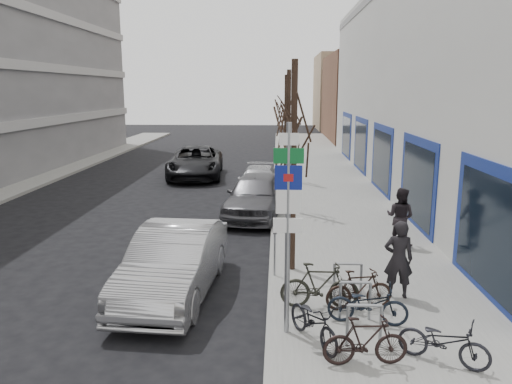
# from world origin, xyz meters

# --- Properties ---
(ground) EXTENTS (120.00, 120.00, 0.00)m
(ground) POSITION_xyz_m (0.00, 0.00, 0.00)
(ground) COLOR black
(ground) RESTS_ON ground
(sidewalk_east) EXTENTS (5.00, 70.00, 0.15)m
(sidewalk_east) POSITION_xyz_m (4.50, 10.00, 0.07)
(sidewalk_east) COLOR slate
(sidewalk_east) RESTS_ON ground
(brick_building_far) EXTENTS (12.00, 14.00, 8.00)m
(brick_building_far) POSITION_xyz_m (13.00, 40.00, 4.00)
(brick_building_far) COLOR brown
(brick_building_far) RESTS_ON ground
(tan_building_far) EXTENTS (13.00, 12.00, 9.00)m
(tan_building_far) POSITION_xyz_m (13.50, 55.00, 4.50)
(tan_building_far) COLOR #937A5B
(tan_building_far) RESTS_ON ground
(highway_sign_pole) EXTENTS (0.55, 0.10, 4.20)m
(highway_sign_pole) POSITION_xyz_m (2.40, -0.01, 2.46)
(highway_sign_pole) COLOR gray
(highway_sign_pole) RESTS_ON ground
(bike_rack) EXTENTS (0.66, 2.26, 0.83)m
(bike_rack) POSITION_xyz_m (3.80, 0.60, 0.66)
(bike_rack) COLOR gray
(bike_rack) RESTS_ON sidewalk_east
(tree_near) EXTENTS (1.80, 1.80, 5.50)m
(tree_near) POSITION_xyz_m (2.60, 3.50, 4.10)
(tree_near) COLOR black
(tree_near) RESTS_ON ground
(tree_mid) EXTENTS (1.80, 1.80, 5.50)m
(tree_mid) POSITION_xyz_m (2.60, 10.00, 4.10)
(tree_mid) COLOR black
(tree_mid) RESTS_ON ground
(tree_far) EXTENTS (1.80, 1.80, 5.50)m
(tree_far) POSITION_xyz_m (2.60, 16.50, 4.10)
(tree_far) COLOR black
(tree_far) RESTS_ON ground
(meter_front) EXTENTS (0.10, 0.08, 1.27)m
(meter_front) POSITION_xyz_m (2.15, 3.00, 0.92)
(meter_front) COLOR gray
(meter_front) RESTS_ON sidewalk_east
(meter_mid) EXTENTS (0.10, 0.08, 1.27)m
(meter_mid) POSITION_xyz_m (2.15, 8.50, 0.92)
(meter_mid) COLOR gray
(meter_mid) RESTS_ON sidewalk_east
(meter_back) EXTENTS (0.10, 0.08, 1.27)m
(meter_back) POSITION_xyz_m (2.15, 14.00, 0.92)
(meter_back) COLOR gray
(meter_back) RESTS_ON sidewalk_east
(bike_near_left) EXTENTS (1.19, 1.68, 1.00)m
(bike_near_left) POSITION_xyz_m (2.89, -0.41, 0.65)
(bike_near_left) COLOR black
(bike_near_left) RESTS_ON sidewalk_east
(bike_near_right) EXTENTS (1.51, 0.57, 0.90)m
(bike_near_right) POSITION_xyz_m (3.72, -1.14, 0.60)
(bike_near_right) COLOR black
(bike_near_right) RESTS_ON sidewalk_east
(bike_mid_curb) EXTENTS (1.65, 0.73, 0.98)m
(bike_mid_curb) POSITION_xyz_m (4.03, 0.42, 0.64)
(bike_mid_curb) COLOR black
(bike_mid_curb) RESTS_ON sidewalk_east
(bike_mid_inner) EXTENTS (1.71, 0.52, 1.04)m
(bike_mid_inner) POSITION_xyz_m (3.12, 1.11, 0.67)
(bike_mid_inner) COLOR black
(bike_mid_inner) RESTS_ON sidewalk_east
(bike_far_curb) EXTENTS (1.58, 1.14, 0.94)m
(bike_far_curb) POSITION_xyz_m (5.07, -1.01, 0.62)
(bike_far_curb) COLOR black
(bike_far_curb) RESTS_ON sidewalk_east
(bike_far_inner) EXTENTS (1.55, 0.74, 0.91)m
(bike_far_inner) POSITION_xyz_m (3.96, 1.09, 0.60)
(bike_far_inner) COLOR black
(bike_far_inner) RESTS_ON sidewalk_east
(parked_car_front) EXTENTS (2.04, 5.02, 1.62)m
(parked_car_front) POSITION_xyz_m (-0.20, 2.02, 0.81)
(parked_car_front) COLOR #A5A6AA
(parked_car_front) RESTS_ON ground
(parked_car_mid) EXTENTS (2.61, 5.14, 1.68)m
(parked_car_mid) POSITION_xyz_m (1.40, 9.52, 0.84)
(parked_car_mid) COLOR #504F54
(parked_car_mid) RESTS_ON ground
(parked_car_back) EXTENTS (2.07, 4.64, 1.32)m
(parked_car_back) POSITION_xyz_m (1.37, 13.24, 0.66)
(parked_car_back) COLOR #999A9E
(parked_car_back) RESTS_ON ground
(lane_car) EXTENTS (3.30, 6.31, 1.70)m
(lane_car) POSITION_xyz_m (-2.31, 18.15, 0.85)
(lane_car) COLOR black
(lane_car) RESTS_ON ground
(pedestrian_near) EXTENTS (0.68, 0.48, 1.79)m
(pedestrian_near) POSITION_xyz_m (4.93, 1.79, 1.04)
(pedestrian_near) COLOR black
(pedestrian_near) RESTS_ON sidewalk_east
(pedestrian_far) EXTENTS (0.80, 0.74, 1.79)m
(pedestrian_far) POSITION_xyz_m (5.89, 5.68, 1.05)
(pedestrian_far) COLOR black
(pedestrian_far) RESTS_ON sidewalk_east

